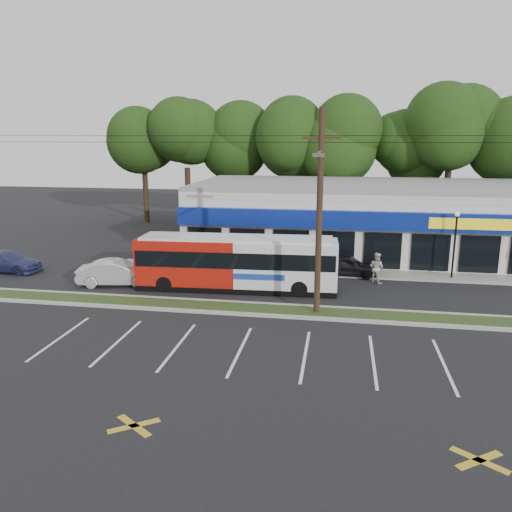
{
  "coord_description": "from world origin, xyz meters",
  "views": [
    {
      "loc": [
        3.98,
        -22.84,
        8.59
      ],
      "look_at": [
        -0.76,
        5.0,
        1.9
      ],
      "focal_mm": 35.0,
      "sensor_mm": 36.0,
      "label": 1
    }
  ],
  "objects_px": {
    "car_silver": "(117,273)",
    "utility_pole": "(316,207)",
    "metrobus": "(237,262)",
    "car_blue": "(7,261)",
    "car_dark": "(346,265)",
    "pedestrian_b": "(376,268)",
    "lamp_post": "(455,237)",
    "pedestrian_a": "(306,265)"
  },
  "relations": [
    {
      "from": "metrobus",
      "to": "pedestrian_b",
      "type": "bearing_deg",
      "value": 15.53
    },
    {
      "from": "utility_pole",
      "to": "lamp_post",
      "type": "distance_m",
      "value": 11.67
    },
    {
      "from": "metrobus",
      "to": "car_silver",
      "type": "bearing_deg",
      "value": -179.3
    },
    {
      "from": "car_silver",
      "to": "pedestrian_b",
      "type": "relative_size",
      "value": 2.44
    },
    {
      "from": "utility_pole",
      "to": "metrobus",
      "type": "relative_size",
      "value": 4.3
    },
    {
      "from": "metrobus",
      "to": "car_blue",
      "type": "height_order",
      "value": "metrobus"
    },
    {
      "from": "pedestrian_a",
      "to": "pedestrian_b",
      "type": "distance_m",
      "value": 4.28
    },
    {
      "from": "car_dark",
      "to": "pedestrian_b",
      "type": "distance_m",
      "value": 2.24
    },
    {
      "from": "car_blue",
      "to": "pedestrian_b",
      "type": "distance_m",
      "value": 23.88
    },
    {
      "from": "utility_pole",
      "to": "metrobus",
      "type": "height_order",
      "value": "utility_pole"
    },
    {
      "from": "utility_pole",
      "to": "car_blue",
      "type": "relative_size",
      "value": 10.75
    },
    {
      "from": "car_silver",
      "to": "pedestrian_a",
      "type": "distance_m",
      "value": 11.47
    },
    {
      "from": "utility_pole",
      "to": "metrobus",
      "type": "bearing_deg",
      "value": 142.38
    },
    {
      "from": "pedestrian_a",
      "to": "utility_pole",
      "type": "bearing_deg",
      "value": 64.62
    },
    {
      "from": "utility_pole",
      "to": "car_silver",
      "type": "bearing_deg",
      "value": 165.07
    },
    {
      "from": "lamp_post",
      "to": "pedestrian_a",
      "type": "bearing_deg",
      "value": -170.68
    },
    {
      "from": "car_dark",
      "to": "pedestrian_a",
      "type": "relative_size",
      "value": 2.25
    },
    {
      "from": "lamp_post",
      "to": "pedestrian_a",
      "type": "relative_size",
      "value": 2.37
    },
    {
      "from": "car_dark",
      "to": "car_blue",
      "type": "height_order",
      "value": "car_dark"
    },
    {
      "from": "metrobus",
      "to": "car_silver",
      "type": "xyz_separation_m",
      "value": [
        -7.19,
        -0.42,
        -0.88
      ]
    },
    {
      "from": "utility_pole",
      "to": "metrobus",
      "type": "xyz_separation_m",
      "value": [
        -4.64,
        3.57,
        -3.77
      ]
    },
    {
      "from": "pedestrian_a",
      "to": "lamp_post",
      "type": "bearing_deg",
      "value": 156.53
    },
    {
      "from": "car_dark",
      "to": "car_blue",
      "type": "relative_size",
      "value": 0.87
    },
    {
      "from": "car_silver",
      "to": "pedestrian_a",
      "type": "height_order",
      "value": "pedestrian_a"
    },
    {
      "from": "metrobus",
      "to": "car_blue",
      "type": "bearing_deg",
      "value": 172.55
    },
    {
      "from": "car_silver",
      "to": "utility_pole",
      "type": "bearing_deg",
      "value": -116.59
    },
    {
      "from": "car_silver",
      "to": "lamp_post",
      "type": "bearing_deg",
      "value": -88.38
    },
    {
      "from": "car_blue",
      "to": "pedestrian_a",
      "type": "relative_size",
      "value": 2.59
    },
    {
      "from": "utility_pole",
      "to": "pedestrian_b",
      "type": "bearing_deg",
      "value": 61.05
    },
    {
      "from": "lamp_post",
      "to": "pedestrian_a",
      "type": "height_order",
      "value": "lamp_post"
    },
    {
      "from": "car_dark",
      "to": "car_silver",
      "type": "height_order",
      "value": "car_silver"
    },
    {
      "from": "car_blue",
      "to": "pedestrian_b",
      "type": "bearing_deg",
      "value": -84.35
    },
    {
      "from": "lamp_post",
      "to": "car_blue",
      "type": "distance_m",
      "value": 28.79
    },
    {
      "from": "utility_pole",
      "to": "lamp_post",
      "type": "bearing_deg",
      "value": 43.95
    },
    {
      "from": "utility_pole",
      "to": "pedestrian_b",
      "type": "relative_size",
      "value": 26.5
    },
    {
      "from": "lamp_post",
      "to": "metrobus",
      "type": "height_order",
      "value": "lamp_post"
    },
    {
      "from": "lamp_post",
      "to": "pedestrian_b",
      "type": "distance_m",
      "value": 5.29
    },
    {
      "from": "pedestrian_a",
      "to": "pedestrian_b",
      "type": "xyz_separation_m",
      "value": [
        4.27,
        -0.17,
        0.05
      ]
    },
    {
      "from": "metrobus",
      "to": "car_silver",
      "type": "distance_m",
      "value": 7.26
    },
    {
      "from": "lamp_post",
      "to": "metrobus",
      "type": "xyz_separation_m",
      "value": [
        -12.81,
        -4.3,
        -1.03
      ]
    },
    {
      "from": "lamp_post",
      "to": "car_blue",
      "type": "height_order",
      "value": "lamp_post"
    },
    {
      "from": "lamp_post",
      "to": "car_dark",
      "type": "bearing_deg",
      "value": -177.36
    }
  ]
}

